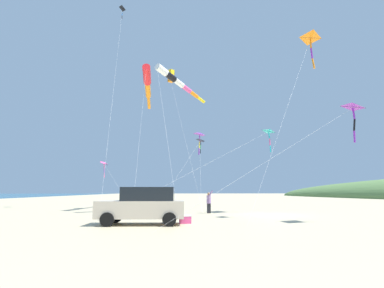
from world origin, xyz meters
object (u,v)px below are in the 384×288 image
Objects in this scene: person_adult_flyer at (209,201)px; kite_box_long_streamer_left at (171,76)px; kite_windsock_rainbow_low_near at (176,81)px; kite_delta_long_streamer_right at (201,141)px; parked_car at (143,205)px; kite_delta_blue_topmost at (104,163)px; person_child_green_jacket at (161,199)px; kite_delta_orange_high_right at (268,132)px; kite_delta_magenta_far_left at (311,38)px; kite_delta_red_high_left at (353,107)px; kite_delta_black_fish_shape at (200,134)px; cooler_box at (185,219)px; kite_delta_purple_drifting at (123,10)px; kite_windsock_yellow_midlevel at (147,83)px.

person_adult_flyer is 0.11× the size of kite_box_long_streamer_left.
kite_delta_long_streamer_right is at bearing 62.30° from kite_windsock_rainbow_low_near.
parked_car is 0.66× the size of kite_delta_blue_topmost.
person_child_green_jacket is at bearing 119.90° from kite_windsock_rainbow_low_near.
kite_delta_magenta_far_left is at bearing 33.73° from kite_delta_orange_high_right.
kite_delta_red_high_left is at bearing -48.71° from person_child_green_jacket.
kite_delta_blue_topmost is 0.94× the size of kite_delta_long_streamer_right.
person_child_green_jacket is at bearing -100.34° from kite_box_long_streamer_left.
kite_delta_red_high_left is (5.73, -19.77, -2.03)m from kite_delta_black_fish_shape.
kite_delta_black_fish_shape is at bearing 79.30° from cooler_box.
person_child_green_jacket is 8.15m from kite_delta_long_streamer_right.
person_child_green_jacket is 21.64m from kite_delta_purple_drifting.
kite_delta_black_fish_shape reaches higher than cooler_box.
kite_delta_purple_drifting is (-8.08, 8.32, 20.66)m from person_adult_flyer.
kite_box_long_streamer_left is (-11.18, 10.18, 0.06)m from kite_delta_magenta_far_left.
kite_delta_blue_topmost is (-6.62, 15.15, 4.22)m from cooler_box.
kite_delta_purple_drifting is at bearing 130.54° from kite_windsock_yellow_midlevel.
kite_windsock_yellow_midlevel is (-13.67, 5.74, -2.49)m from kite_delta_magenta_far_left.
person_adult_flyer is 0.26× the size of kite_delta_blue_topmost.
person_child_green_jacket is 0.08× the size of kite_delta_purple_drifting.
cooler_box is at bearing -101.75° from kite_delta_long_streamer_right.
person_child_green_jacket is 0.11× the size of kite_windsock_yellow_midlevel.
kite_box_long_streamer_left is at bearing 12.86° from kite_delta_blue_topmost.
parked_car is 7.15× the size of cooler_box.
kite_delta_long_streamer_right is at bearing -1.96° from kite_delta_blue_topmost.
kite_windsock_yellow_midlevel is (-2.53, 3.15, 0.83)m from kite_windsock_rainbow_low_near.
kite_delta_long_streamer_right is 8.40m from kite_box_long_streamer_left.
kite_delta_black_fish_shape is (1.00, 11.52, 7.38)m from person_adult_flyer.
kite_delta_black_fish_shape is at bearing 60.14° from person_child_green_jacket.
kite_delta_orange_high_right is 14.01m from kite_windsock_yellow_midlevel.
kite_box_long_streamer_left reaches higher than parked_car.
kite_delta_black_fish_shape is 16.40m from kite_delta_purple_drifting.
cooler_box is 0.09× the size of kite_delta_long_streamer_right.
kite_delta_red_high_left is at bearing -50.79° from person_adult_flyer.
cooler_box is 0.04× the size of kite_windsock_yellow_midlevel.
kite_box_long_streamer_left is 1.29× the size of kite_delta_red_high_left.
kite_delta_red_high_left is (11.47, -0.54, 5.34)m from parked_car.
kite_delta_blue_topmost is 9.06m from kite_windsock_yellow_midlevel.
person_child_green_jacket is 16.53m from kite_delta_red_high_left.
kite_box_long_streamer_left is (2.18, 16.92, 13.52)m from parked_car.
person_adult_flyer is 10.59m from kite_windsock_rainbow_low_near.
parked_car reaches higher than person_child_green_jacket.
person_adult_flyer is at bearing 129.21° from kite_delta_red_high_left.
kite_delta_long_streamer_right is (9.70, -0.33, 2.44)m from kite_delta_blue_topmost.
kite_windsock_yellow_midlevel is (-8.22, 9.38, 6.40)m from kite_delta_orange_high_right.
kite_windsock_yellow_midlevel is (-1.44, 1.26, 10.95)m from person_child_green_jacket.
kite_delta_black_fish_shape is at bearing 73.40° from parked_car.
kite_delta_blue_topmost is 0.65× the size of kite_delta_black_fish_shape.
kite_delta_black_fish_shape is 1.45× the size of kite_delta_long_streamer_right.
kite_delta_black_fish_shape is at bearing 85.03° from person_adult_flyer.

